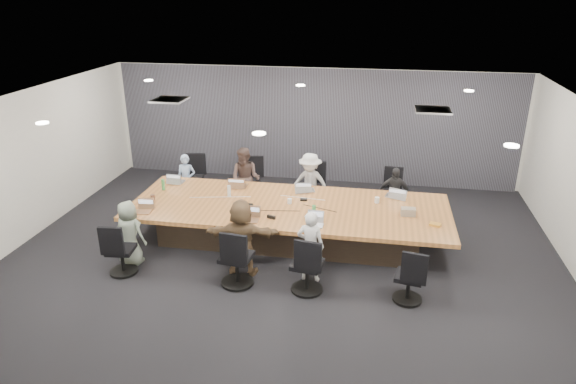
% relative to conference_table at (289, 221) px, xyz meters
% --- Properties ---
extents(floor, '(10.00, 8.00, 0.00)m').
position_rel_conference_table_xyz_m(floor, '(0.00, -0.50, -0.40)').
color(floor, black).
rests_on(floor, ground).
extents(ceiling, '(10.00, 8.00, 0.00)m').
position_rel_conference_table_xyz_m(ceiling, '(0.00, -0.50, 2.40)').
color(ceiling, white).
rests_on(ceiling, wall_back).
extents(wall_back, '(10.00, 0.00, 2.80)m').
position_rel_conference_table_xyz_m(wall_back, '(0.00, 3.50, 1.00)').
color(wall_back, beige).
rests_on(wall_back, ground).
extents(wall_front, '(10.00, 0.00, 2.80)m').
position_rel_conference_table_xyz_m(wall_front, '(0.00, -4.50, 1.00)').
color(wall_front, beige).
rests_on(wall_front, ground).
extents(wall_left, '(0.00, 8.00, 2.80)m').
position_rel_conference_table_xyz_m(wall_left, '(-5.00, -0.50, 1.00)').
color(wall_left, beige).
rests_on(wall_left, ground).
extents(curtain, '(9.80, 0.04, 2.80)m').
position_rel_conference_table_xyz_m(curtain, '(0.00, 3.42, 1.00)').
color(curtain, '#4D4B57').
rests_on(curtain, ground).
extents(conference_table, '(6.00, 2.20, 0.74)m').
position_rel_conference_table_xyz_m(conference_table, '(0.00, 0.00, 0.00)').
color(conference_table, '#3C2E23').
rests_on(conference_table, ground).
extents(chair_0, '(0.64, 0.64, 0.84)m').
position_rel_conference_table_xyz_m(chair_0, '(-2.56, 1.70, 0.02)').
color(chair_0, black).
rests_on(chair_0, ground).
extents(chair_1, '(0.68, 0.68, 0.87)m').
position_rel_conference_table_xyz_m(chair_1, '(-1.20, 1.70, 0.03)').
color(chair_1, black).
rests_on(chair_1, ground).
extents(chair_2, '(0.66, 0.66, 0.77)m').
position_rel_conference_table_xyz_m(chair_2, '(0.22, 1.70, -0.02)').
color(chair_2, black).
rests_on(chair_2, ground).
extents(chair_3, '(0.54, 0.54, 0.74)m').
position_rel_conference_table_xyz_m(chair_3, '(1.98, 1.70, -0.03)').
color(chair_3, black).
rests_on(chair_3, ground).
extents(chair_4, '(0.55, 0.55, 0.74)m').
position_rel_conference_table_xyz_m(chair_4, '(-2.59, -1.70, -0.03)').
color(chair_4, black).
rests_on(chair_4, ground).
extents(chair_5, '(0.63, 0.63, 0.84)m').
position_rel_conference_table_xyz_m(chair_5, '(-0.57, -1.70, 0.02)').
color(chair_5, black).
rests_on(chair_5, ground).
extents(chair_6, '(0.63, 0.63, 0.81)m').
position_rel_conference_table_xyz_m(chair_6, '(0.60, -1.70, 0.00)').
color(chair_6, black).
rests_on(chair_6, ground).
extents(chair_7, '(0.57, 0.57, 0.72)m').
position_rel_conference_table_xyz_m(chair_7, '(2.19, -1.70, -0.04)').
color(chair_7, black).
rests_on(chair_7, ground).
extents(person_0, '(0.45, 0.31, 1.16)m').
position_rel_conference_table_xyz_m(person_0, '(-2.56, 1.35, 0.18)').
color(person_0, '#96B0D5').
rests_on(person_0, ground).
extents(laptop_0, '(0.32, 0.23, 0.02)m').
position_rel_conference_table_xyz_m(laptop_0, '(-2.56, 0.80, 0.35)').
color(laptop_0, '#B2B2B7').
rests_on(laptop_0, conference_table).
extents(person_1, '(0.73, 0.60, 1.39)m').
position_rel_conference_table_xyz_m(person_1, '(-1.20, 1.35, 0.29)').
color(person_1, '#503D38').
rests_on(person_1, ground).
extents(laptop_1, '(0.36, 0.25, 0.02)m').
position_rel_conference_table_xyz_m(laptop_1, '(-1.20, 0.80, 0.35)').
color(laptop_1, '#8C6647').
rests_on(laptop_1, conference_table).
extents(person_2, '(0.94, 0.63, 1.35)m').
position_rel_conference_table_xyz_m(person_2, '(0.22, 1.35, 0.27)').
color(person_2, '#BABABA').
rests_on(person_2, ground).
extents(laptop_2, '(0.38, 0.30, 0.02)m').
position_rel_conference_table_xyz_m(laptop_2, '(0.22, 0.80, 0.35)').
color(laptop_2, '#B2B2B7').
rests_on(laptop_2, conference_table).
extents(person_3, '(0.68, 0.28, 1.15)m').
position_rel_conference_table_xyz_m(person_3, '(1.98, 1.35, 0.17)').
color(person_3, '#29292B').
rests_on(person_3, ground).
extents(laptop_3, '(0.40, 0.32, 0.02)m').
position_rel_conference_table_xyz_m(laptop_3, '(1.98, 0.80, 0.35)').
color(laptop_3, '#B2B2B7').
rests_on(laptop_3, conference_table).
extents(person_4, '(0.64, 0.49, 1.18)m').
position_rel_conference_table_xyz_m(person_4, '(-2.59, -1.35, 0.19)').
color(person_4, gray).
rests_on(person_4, ground).
extents(laptop_4, '(0.33, 0.24, 0.02)m').
position_rel_conference_table_xyz_m(laptop_4, '(-2.59, -0.80, 0.35)').
color(laptop_4, '#8C6647').
rests_on(laptop_4, conference_table).
extents(person_5, '(1.30, 0.55, 1.36)m').
position_rel_conference_table_xyz_m(person_5, '(-0.57, -1.35, 0.28)').
color(person_5, brown).
rests_on(person_5, ground).
extents(laptop_5, '(0.32, 0.23, 0.02)m').
position_rel_conference_table_xyz_m(laptop_5, '(-0.57, -0.80, 0.35)').
color(laptop_5, '#8C6647').
rests_on(laptop_5, conference_table).
extents(person_6, '(0.49, 0.35, 1.25)m').
position_rel_conference_table_xyz_m(person_6, '(0.60, -1.35, 0.22)').
color(person_6, silver).
rests_on(person_6, ground).
extents(laptop_6, '(0.30, 0.22, 0.02)m').
position_rel_conference_table_xyz_m(laptop_6, '(0.60, -0.80, 0.35)').
color(laptop_6, '#B2B2B7').
rests_on(laptop_6, conference_table).
extents(bottle_green_left, '(0.08, 0.08, 0.23)m').
position_rel_conference_table_xyz_m(bottle_green_left, '(-2.65, 0.33, 0.45)').
color(bottle_green_left, '#409B4C').
rests_on(bottle_green_left, conference_table).
extents(bottle_green_right, '(0.07, 0.07, 0.25)m').
position_rel_conference_table_xyz_m(bottle_green_right, '(0.54, -0.49, 0.46)').
color(bottle_green_right, '#409B4C').
rests_on(bottle_green_right, conference_table).
extents(bottle_clear, '(0.07, 0.07, 0.23)m').
position_rel_conference_table_xyz_m(bottle_clear, '(-1.23, 0.22, 0.45)').
color(bottle_clear, silver).
rests_on(bottle_clear, conference_table).
extents(cup_white_far, '(0.10, 0.10, 0.10)m').
position_rel_conference_table_xyz_m(cup_white_far, '(0.00, 0.08, 0.39)').
color(cup_white_far, white).
rests_on(cup_white_far, conference_table).
extents(cup_white_near, '(0.09, 0.09, 0.11)m').
position_rel_conference_table_xyz_m(cup_white_near, '(1.64, 0.42, 0.39)').
color(cup_white_near, white).
rests_on(cup_white_near, conference_table).
extents(mug_brown, '(0.09, 0.09, 0.10)m').
position_rel_conference_table_xyz_m(mug_brown, '(-2.65, -0.20, 0.39)').
color(mug_brown, brown).
rests_on(mug_brown, conference_table).
extents(mic_left, '(0.16, 0.11, 0.03)m').
position_rel_conference_table_xyz_m(mic_left, '(-0.75, -0.16, 0.35)').
color(mic_left, black).
rests_on(mic_left, conference_table).
extents(mic_right, '(0.15, 0.11, 0.03)m').
position_rel_conference_table_xyz_m(mic_right, '(0.24, 0.29, 0.35)').
color(mic_right, black).
rests_on(mic_right, conference_table).
extents(stapler, '(0.16, 0.09, 0.06)m').
position_rel_conference_table_xyz_m(stapler, '(-0.21, -0.65, 0.37)').
color(stapler, black).
rests_on(stapler, conference_table).
extents(canvas_bag, '(0.26, 0.17, 0.14)m').
position_rel_conference_table_xyz_m(canvas_bag, '(2.20, -0.07, 0.41)').
color(canvas_bag, gray).
rests_on(canvas_bag, conference_table).
extents(snack_packet, '(0.22, 0.18, 0.04)m').
position_rel_conference_table_xyz_m(snack_packet, '(2.65, -0.43, 0.36)').
color(snack_packet, orange).
rests_on(snack_packet, conference_table).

